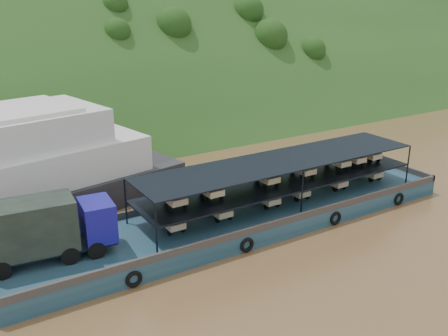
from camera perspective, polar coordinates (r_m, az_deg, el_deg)
ground at (r=39.76m, az=4.75°, el=-5.07°), size 160.00×160.00×0.00m
hillside at (r=70.44m, az=-12.96°, el=5.29°), size 140.00×39.60×39.60m
cargo_barge at (r=36.05m, az=-0.24°, el=-5.41°), size 35.00×7.18×5.05m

